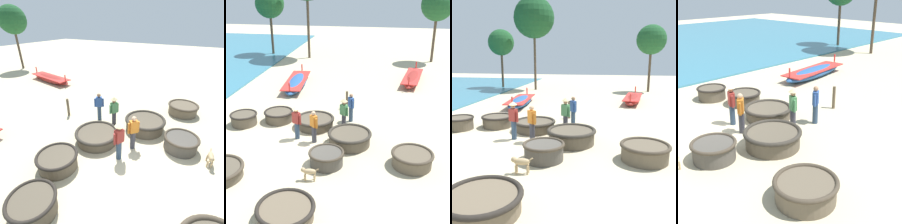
% 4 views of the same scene
% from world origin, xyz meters
% --- Properties ---
extents(ground_plane, '(80.00, 80.00, 0.00)m').
position_xyz_m(ground_plane, '(0.00, 0.00, 0.00)').
color(ground_plane, '#C6B793').
extents(coracle_upturned, '(2.00, 2.00, 0.53)m').
position_xyz_m(coracle_upturned, '(0.90, 2.19, 0.29)').
color(coracle_upturned, brown).
rests_on(coracle_upturned, ground).
extents(coracle_front_right, '(2.03, 2.03, 0.64)m').
position_xyz_m(coracle_front_right, '(2.91, 0.60, 0.35)').
color(coracle_front_right, brown).
rests_on(coracle_front_right, ground).
extents(coracle_nearest, '(1.47, 1.47, 0.63)m').
position_xyz_m(coracle_nearest, '(2.19, -1.28, 0.34)').
color(coracle_nearest, '#4C473F').
rests_on(coracle_nearest, ground).
extents(coracle_beside_post, '(1.73, 1.73, 0.62)m').
position_xyz_m(coracle_beside_post, '(5.66, -0.79, 0.34)').
color(coracle_beside_post, brown).
rests_on(coracle_beside_post, ground).
extents(coracle_weathered, '(1.42, 1.42, 0.62)m').
position_xyz_m(coracle_weathered, '(-2.86, 1.86, 0.34)').
color(coracle_weathered, brown).
rests_on(coracle_weathered, ground).
extents(coracle_tilted, '(1.56, 1.56, 0.60)m').
position_xyz_m(coracle_tilted, '(-1.19, 2.57, 0.32)').
color(coracle_tilted, brown).
rests_on(coracle_tilted, ground).
extents(long_boat_red_hull, '(1.93, 5.02, 1.02)m').
position_xyz_m(long_boat_red_hull, '(6.31, 10.90, 0.30)').
color(long_boat_red_hull, maroon).
rests_on(long_boat_red_hull, ground).
extents(fisherman_standing_left, '(0.50, 0.36, 1.67)m').
position_xyz_m(fisherman_standing_left, '(0.36, 0.77, 0.96)').
color(fisherman_standing_left, '#2D425B').
rests_on(fisherman_standing_left, ground).
extents(fisherman_standing_right, '(0.47, 0.36, 1.67)m').
position_xyz_m(fisherman_standing_right, '(2.42, 2.12, 0.96)').
color(fisherman_standing_right, '#383842').
rests_on(fisherman_standing_right, ground).
extents(fisherman_with_hat, '(0.36, 0.47, 1.57)m').
position_xyz_m(fisherman_with_hat, '(2.65, 3.18, 0.84)').
color(fisherman_with_hat, '#2D425B').
rests_on(fisherman_with_hat, ground).
extents(fisherman_crouching, '(0.41, 0.39, 1.57)m').
position_xyz_m(fisherman_crouching, '(1.24, 0.55, 0.84)').
color(fisherman_crouching, '#383842').
rests_on(fisherman_crouching, ground).
extents(dog, '(0.68, 0.25, 0.55)m').
position_xyz_m(dog, '(1.74, -2.46, 0.37)').
color(dog, tan).
rests_on(dog, ground).
extents(mooring_post_mid_beach, '(0.14, 0.14, 1.04)m').
position_xyz_m(mooring_post_mid_beach, '(2.18, 5.04, 0.52)').
color(mooring_post_mid_beach, brown).
rests_on(mooring_post_mid_beach, ground).
extents(tree_rightmost, '(2.86, 2.86, 6.52)m').
position_xyz_m(tree_rightmost, '(8.42, 17.65, 5.06)').
color(tree_rightmost, '#4C3D2D').
rests_on(tree_rightmost, ground).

